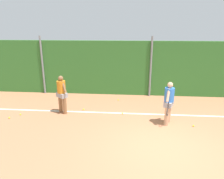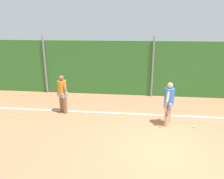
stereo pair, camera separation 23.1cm
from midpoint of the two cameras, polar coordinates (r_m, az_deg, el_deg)
ground_plane at (r=8.07m, az=13.07°, el=-9.77°), size 30.65×30.65×0.00m
hedge_fence_backdrop at (r=11.09m, az=11.57°, el=5.53°), size 19.92×0.25×2.86m
fence_post_left at (r=11.85m, az=-17.37°, el=6.44°), size 0.10×0.10×3.11m
fence_post_center at (r=10.90m, az=11.68°, el=6.00°), size 0.10×0.10×3.11m
court_baseline_paint at (r=9.00m, az=12.38°, el=-6.79°), size 14.56×0.10×0.01m
player_foreground_near at (r=7.95m, az=16.14°, el=-3.21°), size 0.45×0.74×1.64m
player_midcourt at (r=8.97m, az=-12.74°, el=-0.66°), size 0.56×0.52×1.63m
tennis_ball_0 at (r=9.61m, az=-22.91°, el=-6.03°), size 0.07×0.07×0.07m
tennis_ball_1 at (r=10.43m, az=2.68°, el=-2.86°), size 0.07×0.07×0.07m
tennis_ball_3 at (r=9.35m, az=-6.91°, el=-5.37°), size 0.07×0.07×0.07m
tennis_ball_4 at (r=9.46m, az=-25.42°, el=-6.71°), size 0.07×0.07×0.07m
tennis_ball_5 at (r=8.84m, az=3.72°, el=-6.63°), size 0.07×0.07×0.07m
tennis_ball_7 at (r=8.34m, az=22.27°, el=-9.48°), size 0.07×0.07×0.07m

